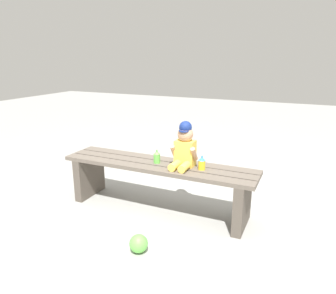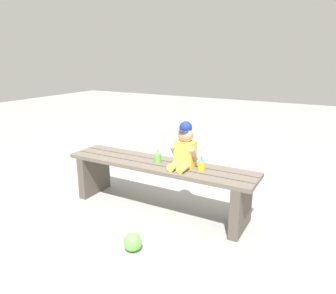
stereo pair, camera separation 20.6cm
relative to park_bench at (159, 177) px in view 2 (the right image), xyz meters
name	(u,v)px [view 2 (the right image)]	position (x,y,z in m)	size (l,w,h in m)	color
ground_plane	(159,208)	(0.00, 0.00, -0.32)	(16.00, 16.00, 0.00)	#999993
park_bench	(159,177)	(0.00, 0.00, 0.00)	(1.82, 0.40, 0.46)	#60564C
child_figure	(185,147)	(0.25, 0.02, 0.32)	(0.23, 0.27, 0.40)	#F2C64C
sippy_cup_left	(158,156)	(-0.01, 0.00, 0.20)	(0.06, 0.06, 0.12)	#66CC4C
sippy_cup_right	(201,164)	(0.42, 0.00, 0.20)	(0.06, 0.06, 0.12)	yellow
toy_ball	(133,242)	(0.17, -0.68, -0.25)	(0.14, 0.14, 0.14)	#66CC4C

